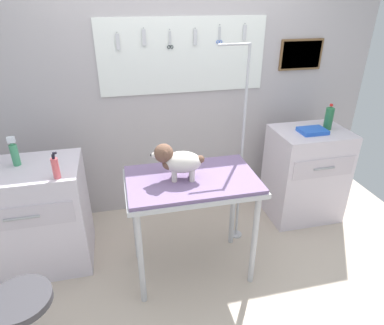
# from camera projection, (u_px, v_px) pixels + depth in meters

# --- Properties ---
(ground) EXTENTS (4.40, 4.00, 0.04)m
(ground) POSITION_uv_depth(u_px,v_px,m) (209.00, 291.00, 2.59)
(ground) COLOR #BEAD9B
(rear_wall_panel) EXTENTS (4.00, 0.09, 2.30)m
(rear_wall_panel) POSITION_uv_depth(u_px,v_px,m) (176.00, 98.00, 3.17)
(rear_wall_panel) COLOR #B1A9AC
(rear_wall_panel) RESTS_ON ground
(grooming_table) EXTENTS (0.96, 0.60, 0.86)m
(grooming_table) POSITION_uv_depth(u_px,v_px,m) (192.00, 189.00, 2.44)
(grooming_table) COLOR #B7B7BC
(grooming_table) RESTS_ON ground
(grooming_arm) EXTENTS (0.29, 0.11, 1.73)m
(grooming_arm) POSITION_uv_depth(u_px,v_px,m) (241.00, 158.00, 2.80)
(grooming_arm) COLOR #B7B7BC
(grooming_arm) RESTS_ON ground
(dog) EXTENTS (0.37, 0.21, 0.27)m
(dog) POSITION_uv_depth(u_px,v_px,m) (177.00, 161.00, 2.32)
(dog) COLOR silver
(dog) RESTS_ON grooming_table
(counter_left) EXTENTS (0.80, 0.58, 0.89)m
(counter_left) POSITION_uv_depth(u_px,v_px,m) (35.00, 217.00, 2.67)
(counter_left) COLOR silver
(counter_left) RESTS_ON ground
(cabinet_right) EXTENTS (0.68, 0.54, 0.91)m
(cabinet_right) POSITION_uv_depth(u_px,v_px,m) (305.00, 174.00, 3.29)
(cabinet_right) COLOR silver
(cabinet_right) RESTS_ON ground
(stool) EXTENTS (0.35, 0.35, 0.53)m
(stool) POSITION_uv_depth(u_px,v_px,m) (22.00, 309.00, 1.90)
(stool) COLOR #9E9EA3
(stool) RESTS_ON ground
(spray_bottle_tall) EXTENTS (0.05, 0.05, 0.20)m
(spray_bottle_tall) POSITION_uv_depth(u_px,v_px,m) (56.00, 168.00, 2.30)
(spray_bottle_tall) COLOR #E05A61
(spray_bottle_tall) RESTS_ON counter_left
(conditioner_bottle) EXTENTS (0.06, 0.06, 0.23)m
(conditioner_bottle) POSITION_uv_depth(u_px,v_px,m) (14.00, 153.00, 2.47)
(conditioner_bottle) COLOR #429668
(conditioner_bottle) RESTS_ON counter_left
(soda_bottle) EXTENTS (0.08, 0.08, 0.24)m
(soda_bottle) POSITION_uv_depth(u_px,v_px,m) (329.00, 118.00, 3.07)
(soda_bottle) COLOR #266A3F
(soda_bottle) RESTS_ON cabinet_right
(supply_tray) EXTENTS (0.24, 0.18, 0.04)m
(supply_tray) POSITION_uv_depth(u_px,v_px,m) (313.00, 131.00, 3.03)
(supply_tray) COLOR blue
(supply_tray) RESTS_ON cabinet_right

